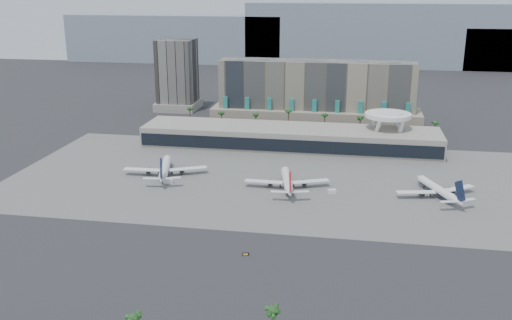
% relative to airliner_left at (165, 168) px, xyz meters
% --- Properties ---
extents(ground, '(900.00, 900.00, 0.00)m').
position_rel_airliner_left_xyz_m(ground, '(55.05, -49.23, -3.73)').
color(ground, '#232326').
rests_on(ground, ground).
extents(apron_pad, '(260.00, 130.00, 0.06)m').
position_rel_airliner_left_xyz_m(apron_pad, '(55.05, 5.77, -3.70)').
color(apron_pad, '#5B5B59').
rests_on(apron_pad, ground).
extents(mountain_ridge, '(680.00, 60.00, 70.00)m').
position_rel_airliner_left_xyz_m(mountain_ridge, '(82.93, 420.77, 26.16)').
color(mountain_ridge, gray).
rests_on(mountain_ridge, ground).
extents(hotel, '(140.00, 30.00, 42.00)m').
position_rel_airliner_left_xyz_m(hotel, '(65.05, 125.19, 13.08)').
color(hotel, gray).
rests_on(hotel, ground).
extents(office_tower, '(30.00, 30.00, 52.00)m').
position_rel_airliner_left_xyz_m(office_tower, '(-39.95, 150.77, 19.21)').
color(office_tower, black).
rests_on(office_tower, ground).
extents(terminal, '(170.00, 32.50, 14.50)m').
position_rel_airliner_left_xyz_m(terminal, '(55.05, 60.61, 2.79)').
color(terminal, '#ABA297').
rests_on(terminal, ground).
extents(saucer_structure, '(26.00, 26.00, 21.89)m').
position_rel_airliner_left_xyz_m(saucer_structure, '(110.05, 66.77, 14.73)').
color(saucer_structure, white).
rests_on(saucer_structure, ground).
extents(palm_row, '(157.80, 2.80, 13.10)m').
position_rel_airliner_left_xyz_m(palm_row, '(62.05, 95.77, 6.77)').
color(palm_row, brown).
rests_on(palm_row, ground).
extents(airliner_left, '(40.53, 42.09, 14.78)m').
position_rel_airliner_left_xyz_m(airliner_left, '(0.00, 0.00, 0.00)').
color(airliner_left, white).
rests_on(airliner_left, ground).
extents(airliner_centre, '(39.28, 40.79, 14.20)m').
position_rel_airliner_left_xyz_m(airliner_centre, '(61.84, -7.58, -0.15)').
color(airliner_centre, white).
rests_on(airliner_centre, ground).
extents(airliner_right, '(35.89, 36.97, 13.60)m').
position_rel_airliner_left_xyz_m(airliner_right, '(129.46, -7.40, -0.30)').
color(airliner_right, white).
rests_on(airliner_right, ground).
extents(service_vehicle_a, '(4.68, 2.53, 2.21)m').
position_rel_airliner_left_xyz_m(service_vehicle_a, '(5.22, -10.69, -2.62)').
color(service_vehicle_a, white).
rests_on(service_vehicle_a, ground).
extents(service_vehicle_b, '(4.07, 3.22, 1.84)m').
position_rel_airliner_left_xyz_m(service_vehicle_b, '(82.82, -11.01, -2.81)').
color(service_vehicle_b, white).
rests_on(service_vehicle_b, ground).
extents(taxiway_sign, '(2.30, 0.96, 1.05)m').
position_rel_airliner_left_xyz_m(taxiway_sign, '(55.73, -78.52, -3.21)').
color(taxiway_sign, black).
rests_on(taxiway_sign, ground).
extents(near_palm_b, '(6.00, 6.00, 13.92)m').
position_rel_airliner_left_xyz_m(near_palm_b, '(73.01, -132.02, 7.31)').
color(near_palm_b, brown).
rests_on(near_palm_b, ground).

